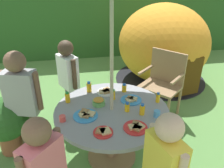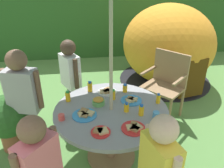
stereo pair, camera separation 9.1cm
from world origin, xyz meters
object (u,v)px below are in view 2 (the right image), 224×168
dome_tent (168,45)px  plate_near_right (101,131)px  garden_table (111,119)px  child_in_grey_shirt (23,91)px  wooden_chair (166,80)px  plate_near_left (85,114)px  child_in_pink_shirt (39,164)px  snack_bowl (98,101)px  plate_mid_right (107,91)px  juice_bottle_front_edge (68,96)px  plate_mid_left (134,128)px  juice_bottle_center_back (158,99)px  juice_bottle_far_right (126,107)px  juice_bottle_spot_a (125,88)px  cup_far (156,115)px  cup_near (61,117)px  child_in_white_shirt (70,71)px  juice_bottle_spot_b (141,110)px  potted_plant (8,119)px  plate_far_left (131,100)px  juice_bottle_center_front (113,95)px  child_in_yellow_shirt (159,164)px

dome_tent → plate_near_right: (-1.49, -2.33, -0.04)m
garden_table → child_in_grey_shirt: size_ratio=0.95×
wooden_chair → plate_near_left: bearing=-95.0°
child_in_pink_shirt → snack_bowl: 0.99m
plate_mid_right → juice_bottle_front_edge: size_ratio=1.81×
plate_mid_right → plate_mid_left: bearing=-76.6°
wooden_chair → dome_tent: size_ratio=0.46×
juice_bottle_center_back → child_in_grey_shirt: bearing=172.2°
juice_bottle_far_right → juice_bottle_spot_a: same height
juice_bottle_front_edge → cup_far: size_ratio=1.83×
juice_bottle_spot_a → cup_near: size_ratio=1.63×
child_in_grey_shirt → juice_bottle_far_right: child_in_grey_shirt is taller
juice_bottle_far_right → cup_far: bearing=-28.7°
child_in_pink_shirt → cup_near: (0.12, 0.62, -0.03)m
snack_bowl → plate_near_left: (-0.16, -0.19, -0.03)m
snack_bowl → juice_bottle_spot_a: size_ratio=1.34×
child_in_white_shirt → snack_bowl: size_ratio=8.68×
plate_mid_left → plate_near_right: bearing=-177.5°
wooden_chair → juice_bottle_spot_a: (-0.70, -0.46, 0.17)m
snack_bowl → juice_bottle_far_right: bearing=-31.9°
child_in_pink_shirt → juice_bottle_center_back: 1.42m
cup_near → cup_far: bearing=-5.4°
dome_tent → cup_near: dome_tent is taller
juice_bottle_spot_b → cup_near: juice_bottle_spot_b is taller
potted_plant → juice_bottle_far_right: (1.36, -0.39, 0.30)m
plate_far_left → garden_table: bearing=-151.4°
juice_bottle_center_front → cup_near: (-0.57, -0.33, -0.03)m
plate_far_left → plate_near_right: (-0.39, -0.51, 0.00)m
juice_bottle_far_right → juice_bottle_center_front: 0.29m
dome_tent → child_in_pink_shirt: (-1.98, -2.70, 0.01)m
snack_bowl → juice_bottle_spot_b: bearing=-31.9°
child_in_pink_shirt → plate_mid_right: (0.63, 1.11, -0.05)m
juice_bottle_spot_a → garden_table: bearing=-121.3°
plate_far_left → juice_bottle_front_edge: 0.72m
juice_bottle_far_right → juice_bottle_spot_b: bearing=-31.7°
juice_bottle_center_back → child_in_white_shirt: bearing=141.1°
child_in_white_shirt → juice_bottle_front_edge: 0.63m
garden_table → cup_far: 0.51m
child_in_pink_shirt → juice_bottle_spot_a: size_ratio=11.09×
dome_tent → juice_bottle_spot_a: dome_tent is taller
child_in_pink_shirt → juice_bottle_spot_b: child_in_pink_shirt is taller
garden_table → cup_near: size_ratio=19.17×
juice_bottle_spot_a → juice_bottle_spot_b: 0.51m
wooden_chair → juice_bottle_spot_a: size_ratio=9.32×
plate_near_right → dome_tent: bearing=57.5°
plate_mid_right → plate_near_right: same height
garden_table → juice_bottle_center_back: size_ratio=10.38×
plate_near_right → juice_bottle_spot_a: juice_bottle_spot_a is taller
child_in_yellow_shirt → juice_bottle_far_right: 0.82m
juice_bottle_spot_b → cup_far: bearing=-25.5°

